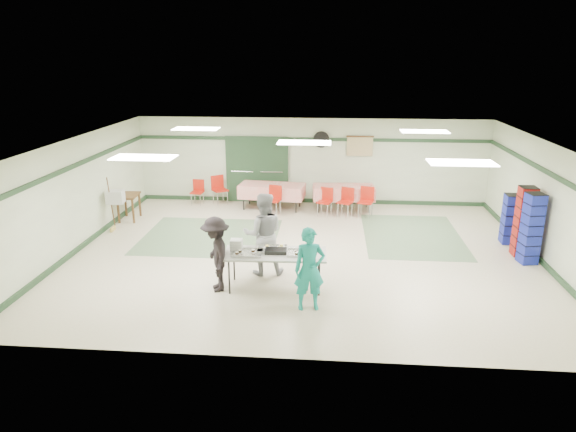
# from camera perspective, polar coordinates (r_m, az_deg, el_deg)

# --- Properties ---
(floor) EXTENTS (11.00, 11.00, 0.00)m
(floor) POSITION_cam_1_polar(r_m,az_deg,el_deg) (12.40, 1.70, -4.16)
(floor) COLOR beige
(floor) RESTS_ON ground
(ceiling) EXTENTS (11.00, 11.00, 0.00)m
(ceiling) POSITION_cam_1_polar(r_m,az_deg,el_deg) (11.67, 1.82, 8.25)
(ceiling) COLOR white
(ceiling) RESTS_ON wall_back
(wall_back) EXTENTS (11.00, 0.00, 11.00)m
(wall_back) POSITION_cam_1_polar(r_m,az_deg,el_deg) (16.34, 2.61, 6.12)
(wall_back) COLOR #B3BDA1
(wall_back) RESTS_ON floor
(wall_front) EXTENTS (11.00, 0.00, 11.00)m
(wall_front) POSITION_cam_1_polar(r_m,az_deg,el_deg) (7.74, -0.03, -7.15)
(wall_front) COLOR #B3BDA1
(wall_front) RESTS_ON floor
(wall_left) EXTENTS (0.00, 9.00, 9.00)m
(wall_left) POSITION_cam_1_polar(r_m,az_deg,el_deg) (13.41, -22.43, 2.25)
(wall_left) COLOR #B3BDA1
(wall_left) RESTS_ON floor
(wall_right) EXTENTS (0.00, 9.00, 9.00)m
(wall_right) POSITION_cam_1_polar(r_m,az_deg,el_deg) (12.92, 26.92, 1.11)
(wall_right) COLOR #B3BDA1
(wall_right) RESTS_ON floor
(trim_back) EXTENTS (11.00, 0.06, 0.10)m
(trim_back) POSITION_cam_1_polar(r_m,az_deg,el_deg) (16.19, 2.64, 8.52)
(trim_back) COLOR #1F3A22
(trim_back) RESTS_ON wall_back
(baseboard_back) EXTENTS (11.00, 0.06, 0.12)m
(baseboard_back) POSITION_cam_1_polar(r_m,az_deg,el_deg) (16.61, 2.54, 1.73)
(baseboard_back) COLOR #1F3A22
(baseboard_back) RESTS_ON floor
(trim_left) EXTENTS (0.06, 9.00, 0.10)m
(trim_left) POSITION_cam_1_polar(r_m,az_deg,el_deg) (13.25, -22.66, 5.16)
(trim_left) COLOR #1F3A22
(trim_left) RESTS_ON wall_back
(baseboard_left) EXTENTS (0.06, 9.00, 0.12)m
(baseboard_left) POSITION_cam_1_polar(r_m,az_deg,el_deg) (13.77, -21.70, -2.94)
(baseboard_left) COLOR #1F3A22
(baseboard_left) RESTS_ON floor
(trim_right) EXTENTS (0.06, 9.00, 0.10)m
(trim_right) POSITION_cam_1_polar(r_m,az_deg,el_deg) (12.75, 27.22, 4.13)
(trim_right) COLOR #1F3A22
(trim_right) RESTS_ON wall_back
(baseboard_right) EXTENTS (0.06, 9.00, 0.12)m
(baseboard_right) POSITION_cam_1_polar(r_m,az_deg,el_deg) (13.29, 26.04, -4.22)
(baseboard_right) COLOR #1F3A22
(baseboard_right) RESTS_ON floor
(green_patch_a) EXTENTS (3.50, 3.00, 0.01)m
(green_patch_a) POSITION_cam_1_polar(r_m,az_deg,el_deg) (13.67, -8.59, -2.23)
(green_patch_a) COLOR slate
(green_patch_a) RESTS_ON floor
(green_patch_b) EXTENTS (2.50, 3.50, 0.01)m
(green_patch_b) POSITION_cam_1_polar(r_m,az_deg,el_deg) (13.97, 13.60, -2.11)
(green_patch_b) COLOR slate
(green_patch_b) RESTS_ON floor
(double_door_left) EXTENTS (0.90, 0.06, 2.10)m
(double_door_left) POSITION_cam_1_polar(r_m,az_deg,el_deg) (16.57, -5.07, 5.17)
(double_door_left) COLOR #979997
(double_door_left) RESTS_ON floor
(double_door_right) EXTENTS (0.90, 0.06, 2.10)m
(double_door_right) POSITION_cam_1_polar(r_m,az_deg,el_deg) (16.44, -1.79, 5.12)
(double_door_right) COLOR #979997
(double_door_right) RESTS_ON floor
(door_frame) EXTENTS (2.00, 0.03, 2.15)m
(door_frame) POSITION_cam_1_polar(r_m,az_deg,el_deg) (16.48, -3.46, 5.13)
(door_frame) COLOR #1F3A22
(door_frame) RESTS_ON floor
(wall_fan) EXTENTS (0.50, 0.10, 0.50)m
(wall_fan) POSITION_cam_1_polar(r_m,az_deg,el_deg) (16.15, 3.71, 8.49)
(wall_fan) COLOR black
(wall_fan) RESTS_ON wall_back
(scroll_banner) EXTENTS (0.80, 0.02, 0.60)m
(scroll_banner) POSITION_cam_1_polar(r_m,az_deg,el_deg) (16.20, 7.98, 7.67)
(scroll_banner) COLOR tan
(scroll_banner) RESTS_ON wall_back
(serving_table) EXTENTS (2.09, 0.91, 0.76)m
(serving_table) POSITION_cam_1_polar(r_m,az_deg,el_deg) (10.37, -1.45, -4.33)
(serving_table) COLOR #B3B3AE
(serving_table) RESTS_ON floor
(sheet_tray_right) EXTENTS (0.55, 0.42, 0.02)m
(sheet_tray_right) POSITION_cam_1_polar(r_m,az_deg,el_deg) (10.30, 1.41, -4.17)
(sheet_tray_right) COLOR silver
(sheet_tray_right) RESTS_ON serving_table
(sheet_tray_mid) EXTENTS (0.60, 0.47, 0.02)m
(sheet_tray_mid) POSITION_cam_1_polar(r_m,az_deg,el_deg) (10.51, -1.79, -3.72)
(sheet_tray_mid) COLOR silver
(sheet_tray_mid) RESTS_ON serving_table
(sheet_tray_left) EXTENTS (0.61, 0.47, 0.02)m
(sheet_tray_left) POSITION_cam_1_polar(r_m,az_deg,el_deg) (10.34, -4.55, -4.14)
(sheet_tray_left) COLOR silver
(sheet_tray_left) RESTS_ON serving_table
(baking_pan) EXTENTS (0.44, 0.29, 0.08)m
(baking_pan) POSITION_cam_1_polar(r_m,az_deg,el_deg) (10.35, -1.36, -3.90)
(baking_pan) COLOR black
(baking_pan) RESTS_ON serving_table
(foam_box_stack) EXTENTS (0.25, 0.23, 0.22)m
(foam_box_stack) POSITION_cam_1_polar(r_m,az_deg,el_deg) (10.53, -5.76, -3.19)
(foam_box_stack) COLOR white
(foam_box_stack) RESTS_ON serving_table
(volunteer_teal) EXTENTS (0.64, 0.49, 1.59)m
(volunteer_teal) POSITION_cam_1_polar(r_m,az_deg,el_deg) (9.52, 2.40, -5.94)
(volunteer_teal) COLOR teal
(volunteer_teal) RESTS_ON floor
(volunteer_grey) EXTENTS (0.98, 0.81, 1.81)m
(volunteer_grey) POSITION_cam_1_polar(r_m,az_deg,el_deg) (11.00, -2.76, -2.01)
(volunteer_grey) COLOR #929297
(volunteer_grey) RESTS_ON floor
(volunteer_dark) EXTENTS (0.88, 1.13, 1.54)m
(volunteer_dark) POSITION_cam_1_polar(r_m,az_deg,el_deg) (10.36, -8.01, -4.23)
(volunteer_dark) COLOR black
(volunteer_dark) RESTS_ON floor
(dining_table_a) EXTENTS (1.89, 0.94, 0.77)m
(dining_table_a) POSITION_cam_1_polar(r_m,az_deg,el_deg) (15.74, 6.19, 2.66)
(dining_table_a) COLOR red
(dining_table_a) RESTS_ON floor
(dining_table_b) EXTENTS (2.05, 1.08, 0.77)m
(dining_table_b) POSITION_cam_1_polar(r_m,az_deg,el_deg) (15.83, -1.80, 2.85)
(dining_table_b) COLOR red
(dining_table_b) RESTS_ON floor
(chair_a) EXTENTS (0.52, 0.52, 0.85)m
(chair_a) POSITION_cam_1_polar(r_m,az_deg,el_deg) (15.20, 6.50, 1.91)
(chair_a) COLOR red
(chair_a) RESTS_ON floor
(chair_b) EXTENTS (0.50, 0.50, 0.83)m
(chair_b) POSITION_cam_1_polar(r_m,az_deg,el_deg) (15.19, 4.20, 1.94)
(chair_b) COLOR red
(chair_b) RESTS_ON floor
(chair_c) EXTENTS (0.51, 0.51, 0.88)m
(chair_c) POSITION_cam_1_polar(r_m,az_deg,el_deg) (15.23, 8.71, 1.94)
(chair_c) COLOR red
(chair_c) RESTS_ON floor
(chair_d) EXTENTS (0.49, 0.49, 0.86)m
(chair_d) POSITION_cam_1_polar(r_m,az_deg,el_deg) (15.28, -1.54, 2.14)
(chair_d) COLOR red
(chair_d) RESTS_ON floor
(chair_loose_a) EXTENTS (0.59, 0.59, 0.91)m
(chair_loose_a) POSITION_cam_1_polar(r_m,az_deg,el_deg) (16.47, -7.70, 3.24)
(chair_loose_a) COLOR red
(chair_loose_a) RESTS_ON floor
(chair_loose_b) EXTENTS (0.41, 0.41, 0.79)m
(chair_loose_b) POSITION_cam_1_polar(r_m,az_deg,el_deg) (16.55, -9.99, 2.93)
(chair_loose_b) COLOR red
(chair_loose_b) RESTS_ON floor
(crate_stack_blue_a) EXTENTS (0.40, 0.40, 1.27)m
(crate_stack_blue_a) POSITION_cam_1_polar(r_m,az_deg,el_deg) (14.01, 23.54, -0.32)
(crate_stack_blue_a) COLOR navy
(crate_stack_blue_a) RESTS_ON floor
(crate_stack_red) EXTENTS (0.37, 0.37, 1.68)m
(crate_stack_red) POSITION_cam_1_polar(r_m,az_deg,el_deg) (13.20, 24.75, -0.59)
(crate_stack_red) COLOR #9D110F
(crate_stack_red) RESTS_ON floor
(crate_stack_blue_b) EXTENTS (0.42, 0.42, 1.65)m
(crate_stack_blue_b) POSITION_cam_1_polar(r_m,az_deg,el_deg) (12.79, 25.42, -1.30)
(crate_stack_blue_b) COLOR navy
(crate_stack_blue_b) RESTS_ON floor
(printer_table) EXTENTS (0.58, 0.84, 0.74)m
(printer_table) POSITION_cam_1_polar(r_m,az_deg,el_deg) (15.40, -17.31, 1.85)
(printer_table) COLOR brown
(printer_table) RESTS_ON floor
(office_printer) EXTENTS (0.49, 0.44, 0.35)m
(office_printer) POSITION_cam_1_polar(r_m,az_deg,el_deg) (14.56, -18.64, 2.03)
(office_printer) COLOR #B5B5B0
(office_printer) RESTS_ON printer_table
(broom) EXTENTS (0.04, 0.24, 1.47)m
(broom) POSITION_cam_1_polar(r_m,az_deg,el_deg) (14.52, -19.06, 1.34)
(broom) COLOR brown
(broom) RESTS_ON floor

